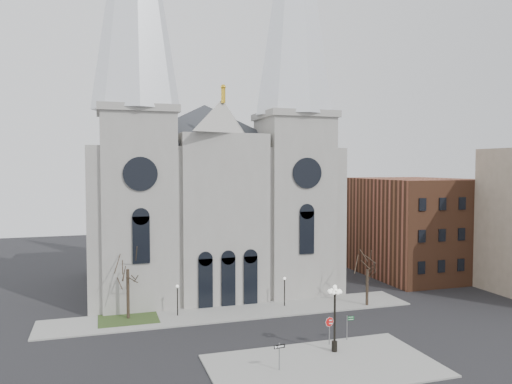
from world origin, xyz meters
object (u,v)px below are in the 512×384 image
object	(u,v)px
one_way_sign	(279,352)
street_name_sign	(348,325)
stop_sign	(329,325)
globe_lamp	(335,310)

from	to	relation	value
one_way_sign	street_name_sign	xyz separation A→B (m)	(8.20, 4.40, -0.12)
stop_sign	globe_lamp	bearing A→B (deg)	-89.66
stop_sign	globe_lamp	world-z (taller)	globe_lamp
stop_sign	one_way_sign	size ratio (longest dim) A/B	1.17
one_way_sign	street_name_sign	distance (m)	9.31
stop_sign	street_name_sign	bearing A→B (deg)	25.56
stop_sign	street_name_sign	xyz separation A→B (m)	(2.10, 0.54, -0.45)
stop_sign	one_way_sign	bearing A→B (deg)	-136.62
stop_sign	street_name_sign	world-z (taller)	stop_sign
one_way_sign	stop_sign	bearing A→B (deg)	27.14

